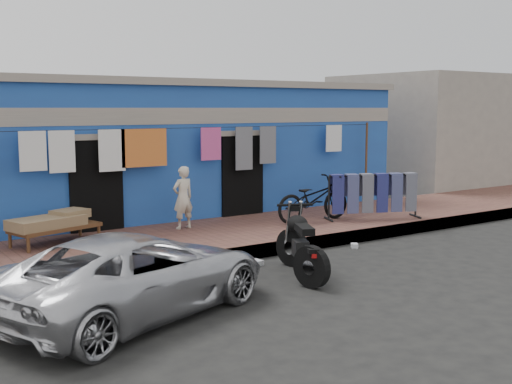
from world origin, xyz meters
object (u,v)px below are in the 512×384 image
at_px(car, 135,273).
at_px(jeans_rack, 373,195).
at_px(seated_person, 183,198).
at_px(bicycle, 313,194).
at_px(charpoy, 56,229).
at_px(motorcycle, 301,242).

bearing_deg(car, jeans_rack, -89.15).
distance_m(seated_person, jeans_rack, 4.30).
xyz_separation_m(car, seated_person, (2.77, 3.92, 0.33)).
bearing_deg(bicycle, jeans_rack, -109.90).
bearing_deg(bicycle, car, 119.65).
bearing_deg(seated_person, bicycle, 156.83).
xyz_separation_m(seated_person, charpoy, (-2.63, -0.01, -0.37)).
relative_size(motorcycle, charpoy, 1.01).
distance_m(motorcycle, jeans_rack, 4.48).
bearing_deg(charpoy, seated_person, 0.26).
relative_size(car, charpoy, 2.23).
bearing_deg(motorcycle, seated_person, 118.88).
height_order(motorcycle, charpoy, motorcycle).
distance_m(car, charpoy, 3.91).
distance_m(seated_person, charpoy, 2.66).
distance_m(bicycle, jeans_rack, 1.42).
bearing_deg(charpoy, car, -92.05).
xyz_separation_m(seated_person, motorcycle, (0.25, -3.61, -0.33)).
height_order(bicycle, motorcycle, bicycle).
xyz_separation_m(seated_person, bicycle, (2.77, -0.83, -0.04)).
xyz_separation_m(bicycle, charpoy, (-5.40, 0.82, -0.33)).
distance_m(seated_person, motorcycle, 3.64).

